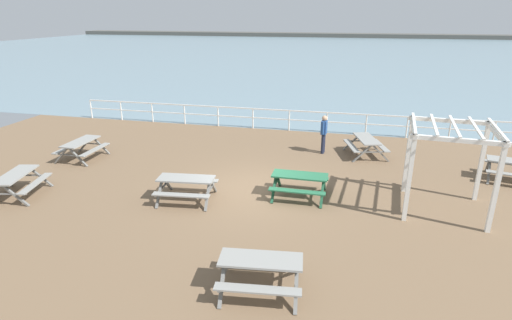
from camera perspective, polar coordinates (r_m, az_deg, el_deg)
ground_plane at (r=14.22m, az=-0.39°, el=-4.51°), size 30.00×24.00×0.20m
sea_band at (r=65.66m, az=11.02°, el=14.43°), size 142.00×90.00×0.01m
distant_shoreline at (r=108.53m, az=12.27°, el=16.34°), size 142.00×6.00×1.80m
seaward_railing at (r=21.17m, az=4.64°, el=6.06°), size 23.07×0.07×1.08m
picnic_table_near_left at (r=15.64m, az=-30.37°, el=-2.35°), size 1.87×2.09×0.80m
picnic_table_mid_centre at (r=17.95m, az=15.05°, el=2.36°), size 1.94×2.14×0.80m
picnic_table_far_left at (r=18.43m, az=-23.12°, el=1.88°), size 1.55×1.81×0.80m
picnic_table_far_right at (r=13.53m, az=6.08°, el=-2.78°), size 1.80×1.55×0.80m
picnic_table_seaward at (r=13.40m, az=-9.65°, el=-3.20°), size 1.95×1.71×0.80m
picnic_table_corner at (r=9.17m, az=0.67°, el=-14.53°), size 1.96×1.72×0.80m
visitor at (r=17.82m, az=9.40°, el=3.89°), size 0.26×0.53×1.66m
lattice_pergola at (r=13.36m, az=25.44°, el=1.49°), size 2.62×2.74×2.70m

